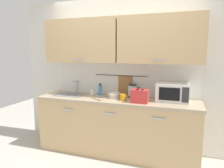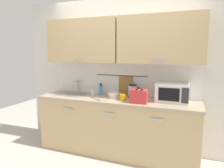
% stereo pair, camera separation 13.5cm
% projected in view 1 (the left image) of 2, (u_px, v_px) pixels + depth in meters
% --- Properties ---
extents(ground, '(8.00, 8.00, 0.00)m').
position_uv_depth(ground, '(110.00, 161.00, 3.07)').
color(ground, '#B7B2A8').
extents(counter_unit, '(2.53, 0.64, 0.90)m').
position_uv_depth(counter_unit, '(116.00, 125.00, 3.29)').
color(counter_unit, tan).
rests_on(counter_unit, ground).
extents(back_wall_assembly, '(3.70, 0.41, 2.50)m').
position_uv_depth(back_wall_assembly, '(121.00, 58.00, 3.34)').
color(back_wall_assembly, silver).
rests_on(back_wall_assembly, ground).
extents(sink_faucet, '(0.09, 0.17, 0.22)m').
position_uv_depth(sink_faucet, '(76.00, 85.00, 3.67)').
color(sink_faucet, '#B2B5BA').
rests_on(sink_faucet, counter_unit).
extents(microwave, '(0.46, 0.35, 0.27)m').
position_uv_depth(microwave, '(172.00, 92.00, 3.03)').
color(microwave, white).
rests_on(microwave, counter_unit).
extents(electric_kettle, '(0.23, 0.16, 0.21)m').
position_uv_depth(electric_kettle, '(133.00, 91.00, 3.30)').
color(electric_kettle, black).
rests_on(electric_kettle, counter_unit).
extents(dish_soap_bottle, '(0.06, 0.06, 0.20)m').
position_uv_depth(dish_soap_bottle, '(100.00, 90.00, 3.47)').
color(dish_soap_bottle, '#3F8CD8').
rests_on(dish_soap_bottle, counter_unit).
extents(mug_near_sink, '(0.12, 0.08, 0.09)m').
position_uv_depth(mug_near_sink, '(93.00, 92.00, 3.47)').
color(mug_near_sink, silver).
rests_on(mug_near_sink, counter_unit).
extents(mixing_bowl, '(0.21, 0.21, 0.08)m').
position_uv_depth(mixing_bowl, '(114.00, 95.00, 3.25)').
color(mixing_bowl, silver).
rests_on(mixing_bowl, counter_unit).
extents(toaster, '(0.26, 0.17, 0.19)m').
position_uv_depth(toaster, '(140.00, 96.00, 2.94)').
color(toaster, red).
rests_on(toaster, counter_unit).
extents(mug_by_kettle, '(0.12, 0.08, 0.09)m').
position_uv_depth(mug_by_kettle, '(123.00, 97.00, 3.08)').
color(mug_by_kettle, orange).
rests_on(mug_by_kettle, counter_unit).
extents(wooden_spoon, '(0.25, 0.17, 0.01)m').
position_uv_depth(wooden_spoon, '(97.00, 99.00, 3.13)').
color(wooden_spoon, '#9E7042').
rests_on(wooden_spoon, counter_unit).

